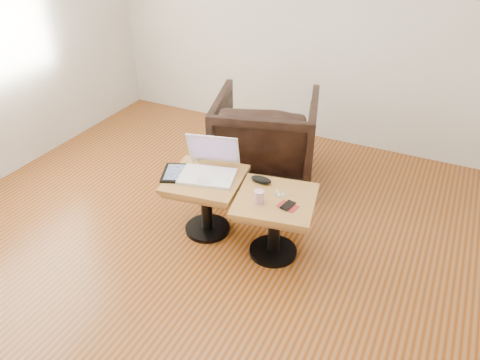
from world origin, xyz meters
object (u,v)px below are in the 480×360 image
at_px(side_table_left, 206,191).
at_px(laptop, 209,167).
at_px(side_table_right, 275,212).
at_px(striped_cup, 259,197).
at_px(armchair, 266,138).

distance_m(side_table_left, laptop, 0.17).
distance_m(side_table_right, laptop, 0.56).
xyz_separation_m(striped_cup, armchair, (-0.37, 0.97, -0.12)).
height_order(side_table_left, side_table_right, same).
height_order(laptop, armchair, armchair).
height_order(striped_cup, armchair, armchair).
bearing_deg(armchair, side_table_right, 101.03).
xyz_separation_m(side_table_right, striped_cup, (-0.08, -0.09, 0.15)).
bearing_deg(laptop, side_table_right, -22.34).
distance_m(striped_cup, armchair, 1.04).
relative_size(side_table_right, laptop, 1.33).
xyz_separation_m(side_table_left, armchair, (0.08, 0.86, 0.04)).
relative_size(striped_cup, armchair, 0.10).
relative_size(side_table_right, armchair, 0.70).
bearing_deg(side_table_right, armchair, 106.52).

